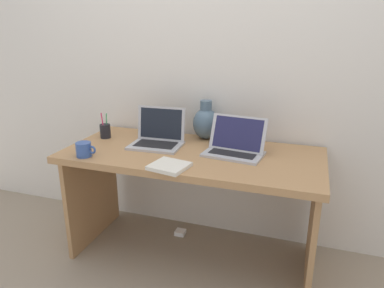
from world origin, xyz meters
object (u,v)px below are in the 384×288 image
object	(u,v)px
laptop_right	(235,144)
notebook_stack	(169,166)
laptop_left	(158,135)
power_brick	(180,232)
pen_cup	(105,131)
green_vase	(206,123)
coffee_mug	(84,150)

from	to	relation	value
laptop_right	notebook_stack	bearing A→B (deg)	-130.61
laptop_left	laptop_right	distance (m)	0.49
power_brick	notebook_stack	bearing A→B (deg)	-75.53
pen_cup	laptop_right	bearing A→B (deg)	-2.01
laptop_right	notebook_stack	world-z (taller)	laptop_right
green_vase	notebook_stack	size ratio (longest dim) A/B	1.36
coffee_mug	power_brick	xyz separation A→B (m)	(0.40, 0.46, -0.74)
laptop_right	power_brick	bearing A→B (deg)	160.42
laptop_right	power_brick	world-z (taller)	laptop_right
green_vase	pen_cup	distance (m)	0.67
laptop_left	laptop_right	xyz separation A→B (m)	(0.49, -0.01, -0.00)
notebook_stack	pen_cup	bearing A→B (deg)	149.21
power_brick	laptop_right	bearing A→B (deg)	-19.58
power_brick	pen_cup	bearing A→B (deg)	-166.86
green_vase	coffee_mug	xyz separation A→B (m)	(-0.56, -0.55, -0.07)
laptop_left	power_brick	bearing A→B (deg)	55.13
green_vase	pen_cup	world-z (taller)	green_vase
green_vase	notebook_stack	distance (m)	0.57
pen_cup	coffee_mug	bearing A→B (deg)	-77.61
laptop_left	notebook_stack	world-z (taller)	laptop_left
laptop_left	pen_cup	size ratio (longest dim) A/B	1.89
green_vase	notebook_stack	world-z (taller)	green_vase
laptop_right	pen_cup	world-z (taller)	laptop_right
laptop_left	power_brick	xyz separation A→B (m)	(0.09, 0.13, -0.76)
green_vase	pen_cup	size ratio (longest dim) A/B	1.50
laptop_right	pen_cup	size ratio (longest dim) A/B	2.09
coffee_mug	laptop_right	bearing A→B (deg)	21.66
laptop_left	green_vase	world-z (taller)	green_vase
notebook_stack	pen_cup	world-z (taller)	pen_cup
green_vase	coffee_mug	bearing A→B (deg)	-135.50
laptop_left	green_vase	xyz separation A→B (m)	(0.25, 0.21, 0.05)
notebook_stack	power_brick	size ratio (longest dim) A/B	2.67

